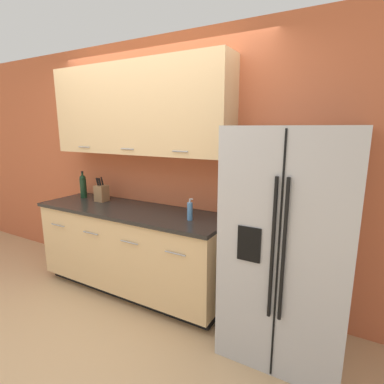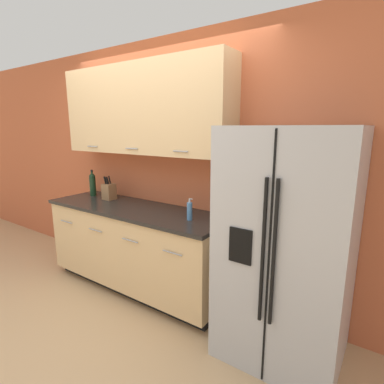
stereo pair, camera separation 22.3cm
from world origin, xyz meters
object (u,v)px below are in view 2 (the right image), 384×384
at_px(refrigerator, 287,246).
at_px(knife_block, 109,191).
at_px(wine_bottle, 93,184).
at_px(soap_dispenser, 190,211).

distance_m(refrigerator, knife_block, 2.11).
height_order(knife_block, wine_bottle, wine_bottle).
relative_size(refrigerator, wine_bottle, 5.48).
bearing_deg(refrigerator, soap_dispenser, 178.21).
relative_size(knife_block, wine_bottle, 0.87).
height_order(refrigerator, soap_dispenser, refrigerator).
relative_size(knife_block, soap_dispenser, 1.37).
height_order(wine_bottle, soap_dispenser, wine_bottle).
bearing_deg(soap_dispenser, wine_bottle, 174.74).
distance_m(refrigerator, soap_dispenser, 0.89).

